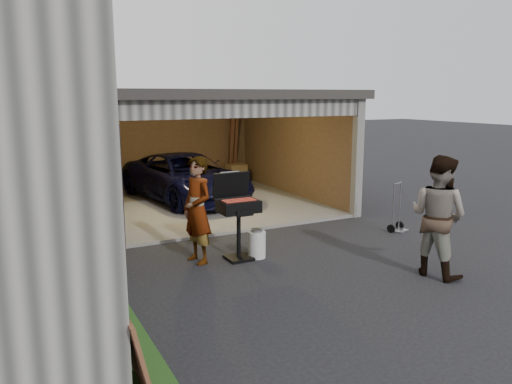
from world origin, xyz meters
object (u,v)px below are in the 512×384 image
Objects in this scene: bbq_grill at (238,209)px; propane_tank at (257,245)px; hand_truck at (398,222)px; minivan at (186,179)px; plywood_panel at (135,354)px; man at (438,216)px; woman at (197,210)px.

bbq_grill is 0.73m from propane_tank.
bbq_grill reaches higher than hand_truck.
minivan reaches higher than plywood_panel.
bbq_grill is 1.63× the size of plywood_panel.
man is 1.84× the size of hand_truck.
propane_tank is 0.51× the size of plywood_panel.
propane_tank is (0.32, -0.08, -0.65)m from bbq_grill.
woman is 3.89× the size of propane_tank.
hand_truck is (2.94, -4.77, -0.41)m from minivan.
plywood_panel is 7.11m from hand_truck.
plywood_panel is (-2.89, -3.16, 0.22)m from propane_tank.
minivan is at bearing 101.07° from hand_truck.
propane_tank is at bearing -14.51° from bbq_grill.
woman is 1.97× the size of plywood_panel.
plywood_panel is at bearing -121.11° from minivan.
hand_truck is (1.28, 2.20, -0.75)m from man.
hand_truck is at bearing -67.08° from minivan.
man is 1.28× the size of bbq_grill.
woman is 3.84m from man.
minivan reaches higher than hand_truck.
woman is at bearing 60.81° from plywood_panel.
hand_truck is (3.71, 0.09, -0.68)m from bbq_grill.
plywood_panel is at bearing 90.05° from man.
hand_truck is (6.28, 3.33, -0.25)m from plywood_panel.
man is at bearing 12.75° from plywood_panel.
woman reaches higher than minivan.
plywood_panel is at bearing -42.33° from woman.
man reaches higher than plywood_panel.
minivan is 4.79× the size of plywood_panel.
bbq_grill is at bearing -107.75° from minivan.
minivan reaches higher than propane_tank.
plywood_panel is (-5.00, -1.13, -0.50)m from man.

